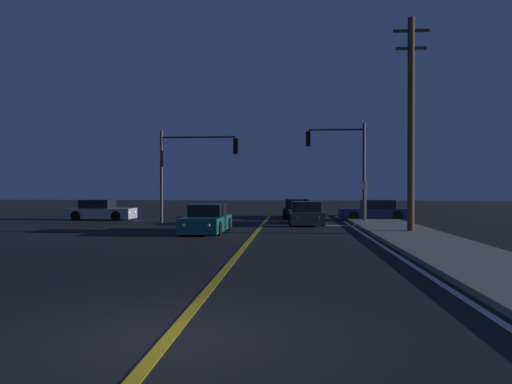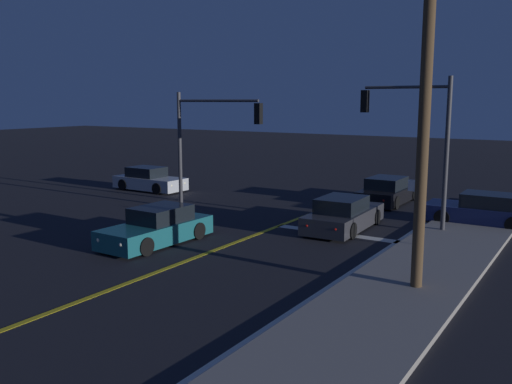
{
  "view_description": "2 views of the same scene",
  "coord_description": "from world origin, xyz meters",
  "px_view_note": "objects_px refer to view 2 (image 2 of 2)",
  "views": [
    {
      "loc": [
        1.73,
        -6.75,
        2.1
      ],
      "look_at": [
        -0.35,
        21.6,
        1.88
      ],
      "focal_mm": 35.03,
      "sensor_mm": 36.0,
      "label": 1
    },
    {
      "loc": [
        11.19,
        1.99,
        5.14
      ],
      "look_at": [
        -0.34,
        20.16,
        1.57
      ],
      "focal_mm": 38.89,
      "sensor_mm": 36.0,
      "label": 2
    }
  ],
  "objects_px": {
    "street_sign_corner": "(415,202)",
    "car_distant_tail_charcoal": "(343,215)",
    "car_lead_oncoming_teal": "(157,228)",
    "car_parked_curb_silver": "(149,180)",
    "car_far_approaching_black": "(388,192)",
    "traffic_signal_far_left": "(208,131)",
    "utility_pole_right": "(425,101)",
    "car_side_waiting_navy": "(482,211)",
    "traffic_signal_near_right": "(416,130)"
  },
  "relations": [
    {
      "from": "street_sign_corner",
      "to": "car_far_approaching_black",
      "type": "bearing_deg",
      "value": 115.07
    },
    {
      "from": "car_side_waiting_navy",
      "to": "utility_pole_right",
      "type": "bearing_deg",
      "value": 179.88
    },
    {
      "from": "car_parked_curb_silver",
      "to": "car_far_approaching_black",
      "type": "bearing_deg",
      "value": 105.86
    },
    {
      "from": "car_far_approaching_black",
      "to": "car_distant_tail_charcoal",
      "type": "xyz_separation_m",
      "value": [
        0.44,
        -6.56,
        0.0
      ]
    },
    {
      "from": "car_distant_tail_charcoal",
      "to": "utility_pole_right",
      "type": "xyz_separation_m",
      "value": [
        4.66,
        -5.77,
        4.54
      ]
    },
    {
      "from": "car_lead_oncoming_teal",
      "to": "car_distant_tail_charcoal",
      "type": "height_order",
      "value": "same"
    },
    {
      "from": "car_far_approaching_black",
      "to": "utility_pole_right",
      "type": "distance_m",
      "value": 14.09
    },
    {
      "from": "car_distant_tail_charcoal",
      "to": "car_side_waiting_navy",
      "type": "xyz_separation_m",
      "value": [
        4.57,
        3.87,
        -0.0
      ]
    },
    {
      "from": "car_lead_oncoming_teal",
      "to": "car_side_waiting_navy",
      "type": "relative_size",
      "value": 1.0
    },
    {
      "from": "car_distant_tail_charcoal",
      "to": "traffic_signal_near_right",
      "type": "relative_size",
      "value": 0.78
    },
    {
      "from": "car_lead_oncoming_teal",
      "to": "utility_pole_right",
      "type": "bearing_deg",
      "value": -179.0
    },
    {
      "from": "street_sign_corner",
      "to": "utility_pole_right",
      "type": "bearing_deg",
      "value": -72.44
    },
    {
      "from": "street_sign_corner",
      "to": "car_distant_tail_charcoal",
      "type": "bearing_deg",
      "value": 157.51
    },
    {
      "from": "car_parked_curb_silver",
      "to": "utility_pole_right",
      "type": "height_order",
      "value": "utility_pole_right"
    },
    {
      "from": "car_side_waiting_navy",
      "to": "utility_pole_right",
      "type": "height_order",
      "value": "utility_pole_right"
    },
    {
      "from": "car_lead_oncoming_teal",
      "to": "utility_pole_right",
      "type": "distance_m",
      "value": 10.49
    },
    {
      "from": "car_parked_curb_silver",
      "to": "car_distant_tail_charcoal",
      "type": "bearing_deg",
      "value": 78.03
    },
    {
      "from": "car_side_waiting_navy",
      "to": "car_distant_tail_charcoal",
      "type": "bearing_deg",
      "value": 129.64
    },
    {
      "from": "car_parked_curb_silver",
      "to": "traffic_signal_far_left",
      "type": "relative_size",
      "value": 0.8
    },
    {
      "from": "car_far_approaching_black",
      "to": "traffic_signal_near_right",
      "type": "xyz_separation_m",
      "value": [
        2.77,
        -5.1,
        3.42
      ]
    },
    {
      "from": "traffic_signal_far_left",
      "to": "car_lead_oncoming_teal",
      "type": "bearing_deg",
      "value": -70.95
    },
    {
      "from": "utility_pole_right",
      "to": "car_side_waiting_navy",
      "type": "bearing_deg",
      "value": 90.5
    },
    {
      "from": "traffic_signal_near_right",
      "to": "street_sign_corner",
      "type": "relative_size",
      "value": 2.45
    },
    {
      "from": "traffic_signal_far_left",
      "to": "street_sign_corner",
      "type": "relative_size",
      "value": 2.24
    },
    {
      "from": "car_far_approaching_black",
      "to": "traffic_signal_far_left",
      "type": "distance_m",
      "value": 9.61
    },
    {
      "from": "utility_pole_right",
      "to": "street_sign_corner",
      "type": "distance_m",
      "value": 5.79
    },
    {
      "from": "traffic_signal_far_left",
      "to": "car_parked_curb_silver",
      "type": "bearing_deg",
      "value": 155.29
    },
    {
      "from": "car_side_waiting_navy",
      "to": "car_lead_oncoming_teal",
      "type": "bearing_deg",
      "value": 134.98
    },
    {
      "from": "car_lead_oncoming_teal",
      "to": "car_parked_curb_silver",
      "type": "relative_size",
      "value": 1.02
    },
    {
      "from": "car_side_waiting_navy",
      "to": "traffic_signal_near_right",
      "type": "xyz_separation_m",
      "value": [
        -2.24,
        -2.42,
        3.42
      ]
    },
    {
      "from": "street_sign_corner",
      "to": "traffic_signal_near_right",
      "type": "bearing_deg",
      "value": 108.31
    },
    {
      "from": "car_lead_oncoming_teal",
      "to": "traffic_signal_near_right",
      "type": "xyz_separation_m",
      "value": [
        7.12,
        7.14,
        3.42
      ]
    },
    {
      "from": "car_lead_oncoming_teal",
      "to": "car_side_waiting_navy",
      "type": "height_order",
      "value": "same"
    },
    {
      "from": "car_parked_curb_silver",
      "to": "utility_pole_right",
      "type": "bearing_deg",
      "value": 64.95
    },
    {
      "from": "car_lead_oncoming_teal",
      "to": "traffic_signal_far_left",
      "type": "relative_size",
      "value": 0.81
    },
    {
      "from": "street_sign_corner",
      "to": "car_side_waiting_navy",
      "type": "bearing_deg",
      "value": 75.86
    },
    {
      "from": "car_far_approaching_black",
      "to": "traffic_signal_far_left",
      "type": "xyz_separation_m",
      "value": [
        -6.34,
        -6.5,
        3.15
      ]
    },
    {
      "from": "car_distant_tail_charcoal",
      "to": "car_side_waiting_navy",
      "type": "bearing_deg",
      "value": 38.07
    },
    {
      "from": "car_side_waiting_navy",
      "to": "traffic_signal_far_left",
      "type": "relative_size",
      "value": 0.81
    },
    {
      "from": "car_far_approaching_black",
      "to": "car_side_waiting_navy",
      "type": "height_order",
      "value": "same"
    },
    {
      "from": "car_side_waiting_navy",
      "to": "utility_pole_right",
      "type": "xyz_separation_m",
      "value": [
        0.08,
        -9.65,
        4.54
      ]
    },
    {
      "from": "traffic_signal_near_right",
      "to": "utility_pole_right",
      "type": "relative_size",
      "value": 0.61
    },
    {
      "from": "car_parked_curb_silver",
      "to": "street_sign_corner",
      "type": "xyz_separation_m",
      "value": [
        16.72,
        -4.48,
        1.08
      ]
    },
    {
      "from": "utility_pole_right",
      "to": "car_lead_oncoming_teal",
      "type": "bearing_deg",
      "value": 179.51
    },
    {
      "from": "car_far_approaching_black",
      "to": "street_sign_corner",
      "type": "bearing_deg",
      "value": -65.02
    },
    {
      "from": "car_far_approaching_black",
      "to": "car_side_waiting_navy",
      "type": "xyz_separation_m",
      "value": [
        5.01,
        -2.68,
        -0.0
      ]
    },
    {
      "from": "car_lead_oncoming_teal",
      "to": "traffic_signal_far_left",
      "type": "xyz_separation_m",
      "value": [
        -1.98,
        5.74,
        3.15
      ]
    },
    {
      "from": "car_far_approaching_black",
      "to": "street_sign_corner",
      "type": "xyz_separation_m",
      "value": [
        3.7,
        -7.9,
        1.08
      ]
    },
    {
      "from": "traffic_signal_far_left",
      "to": "traffic_signal_near_right",
      "type": "bearing_deg",
      "value": 8.74
    },
    {
      "from": "traffic_signal_far_left",
      "to": "street_sign_corner",
      "type": "bearing_deg",
      "value": -7.94
    }
  ]
}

